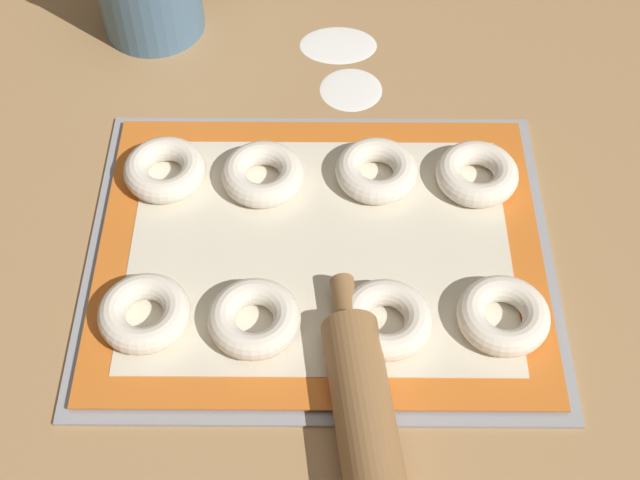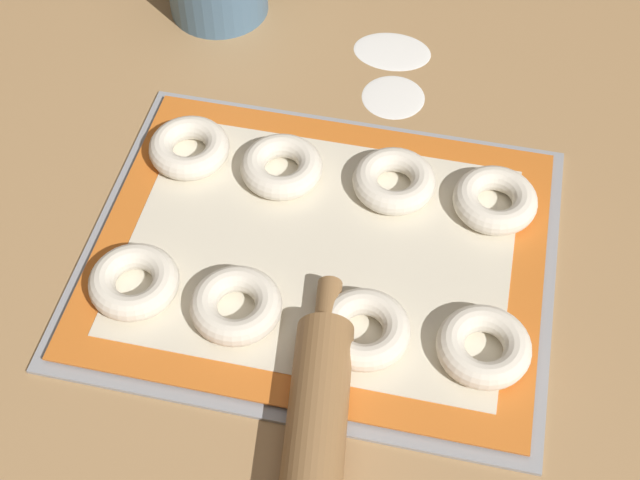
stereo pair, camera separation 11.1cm
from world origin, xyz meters
The scene contains 14 objects.
ground_plane centered at (0.00, 0.00, 0.00)m, with size 2.80×2.80×0.00m, color #A87F51.
baking_tray centered at (0.01, 0.02, 0.00)m, with size 0.47×0.38×0.01m.
baking_mat centered at (0.01, 0.02, 0.01)m, with size 0.44×0.35×0.00m.
bagel_front_far_left centered at (-0.15, -0.07, 0.02)m, with size 0.09×0.09×0.03m.
bagel_front_mid_left centered at (-0.05, -0.07, 0.02)m, with size 0.09×0.09×0.03m.
bagel_front_mid_right centered at (0.07, -0.07, 0.02)m, with size 0.09×0.09×0.03m.
bagel_front_far_right centered at (0.18, -0.07, 0.02)m, with size 0.09×0.09×0.03m.
bagel_back_far_left centered at (-0.15, 0.11, 0.02)m, with size 0.09×0.09×0.03m.
bagel_back_mid_left centered at (-0.05, 0.11, 0.02)m, with size 0.09×0.09×0.03m.
bagel_back_mid_right centered at (0.07, 0.11, 0.02)m, with size 0.09×0.09×0.03m.
bagel_back_far_right centered at (0.17, 0.11, 0.02)m, with size 0.09×0.09×0.03m.
flour_patch_near centered at (0.05, 0.26, 0.00)m, with size 0.06×0.06×0.00m.
flour_patch_far centered at (0.03, 0.34, 0.00)m, with size 0.09×0.07×0.00m.
flour_patch_side centered at (0.05, 0.26, 0.00)m, with size 0.07×0.07×0.00m.
Camera 2 is at (0.12, -0.50, 0.72)m, focal length 50.00 mm.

